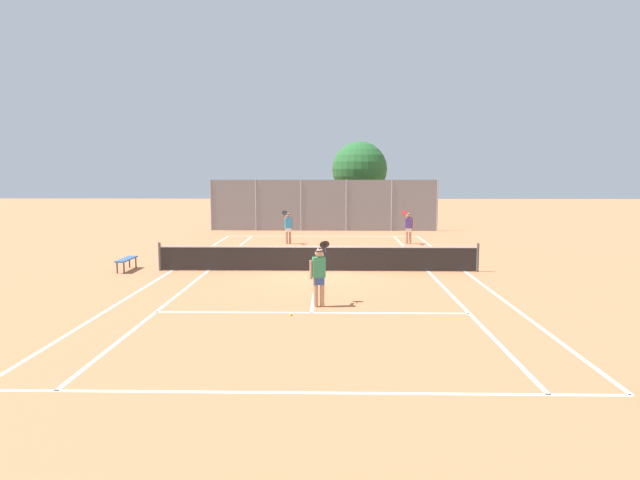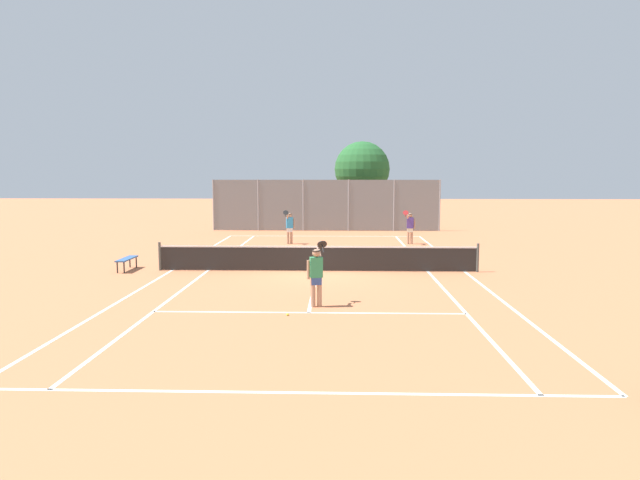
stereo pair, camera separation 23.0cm
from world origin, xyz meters
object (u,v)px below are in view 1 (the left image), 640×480
loose_tennis_ball_2 (229,255)px  tree_behind_left (361,170)px  player_far_right (409,226)px  loose_tennis_ball_1 (392,253)px  loose_tennis_ball_0 (291,315)px  courtside_bench (127,260)px  player_near_side (319,273)px  player_far_left (288,226)px  tennis_net (318,258)px

loose_tennis_ball_2 → tree_behind_left: size_ratio=0.01×
player_far_right → loose_tennis_ball_1: (-1.20, -3.54, -0.89)m
loose_tennis_ball_0 → courtside_bench: courtside_bench is taller
player_near_side → player_far_left: 14.05m
tree_behind_left → player_far_right: bearing=-79.3°
player_near_side → loose_tennis_ball_0: (-0.70, -1.03, -0.89)m
player_near_side → tennis_net: bearing=91.7°
loose_tennis_ball_0 → player_far_left: bearing=94.6°
player_far_left → loose_tennis_ball_1: 6.14m
player_near_side → loose_tennis_ball_0: bearing=-124.1°
loose_tennis_ball_0 → loose_tennis_ball_2: size_ratio=1.00×
player_far_right → tree_behind_left: 10.98m
tennis_net → loose_tennis_ball_2: size_ratio=181.82×
loose_tennis_ball_1 → courtside_bench: size_ratio=0.04×
tennis_net → loose_tennis_ball_1: bearing=55.6°
loose_tennis_ball_0 → loose_tennis_ball_2: bearing=108.3°
tennis_net → loose_tennis_ball_2: bearing=135.7°
loose_tennis_ball_2 → courtside_bench: 5.09m
tennis_net → player_far_left: bearing=101.9°
player_far_left → tree_behind_left: tree_behind_left is taller
player_far_left → player_far_right: bearing=1.2°
loose_tennis_ball_0 → tree_behind_left: size_ratio=0.01×
tree_behind_left → player_near_side: bearing=-95.5°
loose_tennis_ball_1 → tree_behind_left: tree_behind_left is taller
tennis_net → courtside_bench: 7.21m
player_far_right → player_near_side: bearing=-107.1°
courtside_bench → tree_behind_left: size_ratio=0.26×
tennis_net → loose_tennis_ball_0: 6.77m
tennis_net → courtside_bench: bearing=-179.9°
player_far_left → tree_behind_left: (4.25, 10.53, 2.92)m
tennis_net → loose_tennis_ball_2: (-4.06, 3.96, -0.48)m
loose_tennis_ball_1 → tree_behind_left: size_ratio=0.01×
tree_behind_left → player_far_left: bearing=-112.0°
loose_tennis_ball_0 → loose_tennis_ball_2: same height
player_far_left → player_far_right: same height
player_far_left → loose_tennis_ball_1: bearing=-34.1°
loose_tennis_ball_2 → loose_tennis_ball_0: bearing=-71.7°
loose_tennis_ball_1 → loose_tennis_ball_2: same height
player_far_right → courtside_bench: bearing=-144.4°
tennis_net → player_near_side: bearing=-88.3°
player_far_left → loose_tennis_ball_0: 15.03m
player_far_left → courtside_bench: (-5.47, -8.24, -0.52)m
tennis_net → loose_tennis_ball_2: tennis_net is taller
loose_tennis_ball_2 → courtside_bench: courtside_bench is taller
player_far_left → player_near_side: bearing=-82.2°
player_near_side → tree_behind_left: (2.35, 24.45, 2.92)m
player_far_left → courtside_bench: player_far_left is taller
player_near_side → player_far_right: size_ratio=1.00×
player_far_left → loose_tennis_ball_0: player_far_left is taller
player_far_right → loose_tennis_ball_1: 3.84m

